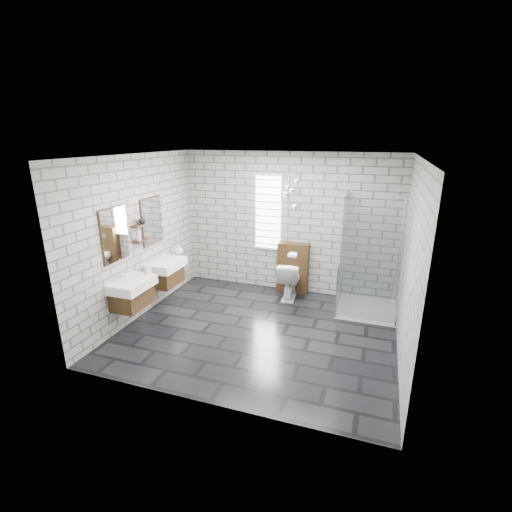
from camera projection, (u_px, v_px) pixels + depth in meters
The scene contains 20 objects.
floor at pixel (258, 331), 5.93m from camera, with size 4.20×3.60×0.02m, color black.
ceiling at pixel (259, 155), 5.09m from camera, with size 4.20×3.60×0.02m, color white.
wall_back at pixel (288, 224), 7.14m from camera, with size 4.20×0.02×2.70m, color #9E9F99.
wall_front at pixel (204, 298), 3.88m from camera, with size 4.20×0.02×2.70m, color #9E9F99.
wall_left at pixel (138, 238), 6.16m from camera, with size 0.02×3.60×2.70m, color #9E9F99.
wall_right at pixel (411, 265), 4.86m from camera, with size 0.02×3.60×2.70m, color #9E9F99.
vanity_left at pixel (130, 285), 5.75m from camera, with size 0.47×0.70×1.57m.
vanity_right at pixel (164, 265), 6.63m from camera, with size 0.47×0.70×1.57m.
shelf_lower at pixel (141, 241), 6.10m from camera, with size 0.14×0.30×0.03m, color #3F2913.
shelf_upper at pixel (139, 225), 6.02m from camera, with size 0.14×0.30×0.03m, color #3F2913.
window at pixel (268, 212), 7.18m from camera, with size 0.56×0.05×1.48m.
cistern_panel at pixel (293, 268), 7.26m from camera, with size 0.60×0.20×1.00m, color #3F2913.
flush_plate at pixel (292, 255), 7.07m from camera, with size 0.18×0.01×0.12m, color silver.
shower_enclosure at pixel (363, 286), 6.38m from camera, with size 1.00×1.00×2.03m.
pendant_cluster at pixel (292, 191), 6.49m from camera, with size 0.25×0.28×0.96m.
toilet at pixel (289, 280), 7.06m from camera, with size 0.40×0.70×0.71m, color white.
soap_bottle_a at pixel (148, 268), 5.97m from camera, with size 0.08×0.08×0.18m, color #B2B2B2.
soap_bottle_b at pixel (179, 249), 6.92m from camera, with size 0.15×0.15×0.19m, color #B2B2B2.
soap_bottle_c at pixel (138, 235), 6.00m from camera, with size 0.08×0.08×0.21m, color #B2B2B2.
vase at pixel (142, 220), 6.06m from camera, with size 0.12×0.12×0.13m, color #B2B2B2.
Camera 1 is at (1.67, -5.00, 2.97)m, focal length 26.00 mm.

